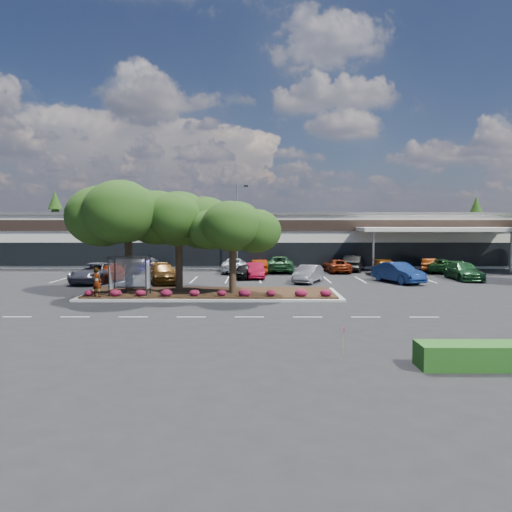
{
  "coord_description": "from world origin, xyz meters",
  "views": [
    {
      "loc": [
        1.25,
        -31.08,
        5.26
      ],
      "look_at": [
        1.12,
        6.96,
        2.6
      ],
      "focal_mm": 35.0,
      "sensor_mm": 36.0,
      "label": 1
    }
  ],
  "objects_px": {
    "car_0": "(107,273)",
    "survey_stake": "(343,337)",
    "light_pole": "(238,232)",
    "car_1": "(96,273)"
  },
  "relations": [
    {
      "from": "light_pole",
      "to": "survey_stake",
      "type": "bearing_deg",
      "value": -81.0
    },
    {
      "from": "survey_stake",
      "to": "car_1",
      "type": "xyz_separation_m",
      "value": [
        -17.3,
        23.34,
        0.12
      ]
    },
    {
      "from": "light_pole",
      "to": "survey_stake",
      "type": "height_order",
      "value": "light_pole"
    },
    {
      "from": "light_pole",
      "to": "car_1",
      "type": "xyz_separation_m",
      "value": [
        -11.85,
        -11.12,
        -3.23
      ]
    },
    {
      "from": "light_pole",
      "to": "car_0",
      "type": "xyz_separation_m",
      "value": [
        -11.03,
        -10.68,
        -3.35
      ]
    },
    {
      "from": "light_pole",
      "to": "car_0",
      "type": "height_order",
      "value": "light_pole"
    },
    {
      "from": "car_1",
      "to": "light_pole",
      "type": "bearing_deg",
      "value": 51.03
    },
    {
      "from": "light_pole",
      "to": "survey_stake",
      "type": "distance_m",
      "value": 35.05
    },
    {
      "from": "light_pole",
      "to": "car_1",
      "type": "height_order",
      "value": "light_pole"
    },
    {
      "from": "car_0",
      "to": "survey_stake",
      "type": "bearing_deg",
      "value": -36.94
    }
  ]
}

